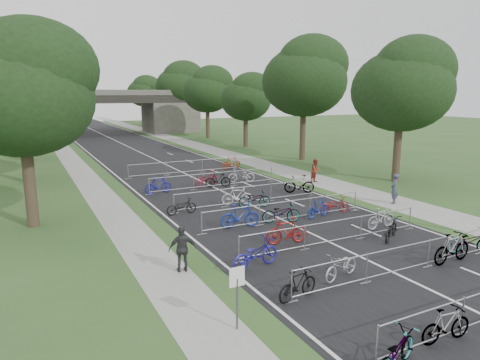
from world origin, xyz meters
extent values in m
cube|color=black|center=(0.00, 50.00, 0.01)|extent=(11.00, 140.00, 0.01)
cube|color=gray|center=(8.00, 50.00, 0.01)|extent=(3.00, 140.00, 0.01)
cube|color=gray|center=(-7.50, 50.00, 0.01)|extent=(2.00, 140.00, 0.01)
cube|color=silver|center=(0.00, 50.00, 0.00)|extent=(0.12, 140.00, 0.00)
cube|color=#4A4742|center=(-11.50, 65.00, 2.50)|extent=(8.00, 8.00, 5.00)
cube|color=#4A4742|center=(11.50, 65.00, 2.50)|extent=(8.00, 8.00, 5.00)
cube|color=black|center=(0.00, 65.00, 5.60)|extent=(30.00, 8.00, 1.20)
cube|color=#4A4742|center=(0.00, 61.20, 6.60)|extent=(30.00, 0.40, 0.90)
cube|color=#4A4742|center=(0.00, 68.80, 6.60)|extent=(30.00, 0.40, 0.90)
cylinder|color=#4C4C51|center=(-6.80, 3.00, 0.75)|extent=(0.06, 0.06, 1.50)
cube|color=white|center=(-6.80, 3.00, 1.55)|extent=(0.45, 0.04, 0.55)
cylinder|color=#33261C|center=(-11.50, 16.00, 2.10)|extent=(0.56, 0.56, 4.20)
ellipsoid|color=black|center=(-11.50, 16.00, 6.22)|extent=(6.72, 6.72, 5.51)
sphere|color=black|center=(-10.90, 15.50, 7.56)|extent=(5.38, 5.38, 5.38)
sphere|color=black|center=(-12.00, 16.50, 5.38)|extent=(4.37, 4.37, 4.37)
cylinder|color=#33261C|center=(13.00, 16.00, 2.24)|extent=(0.56, 0.56, 4.48)
ellipsoid|color=black|center=(13.00, 16.00, 6.63)|extent=(7.17, 7.17, 5.88)
sphere|color=black|center=(13.60, 15.50, 8.06)|extent=(5.73, 5.73, 5.73)
sphere|color=black|center=(12.50, 16.50, 5.73)|extent=(4.66, 4.66, 4.66)
cylinder|color=#33261C|center=(-11.50, 28.00, 2.36)|extent=(0.56, 0.56, 4.72)
ellipsoid|color=black|center=(-11.50, 28.00, 6.99)|extent=(7.56, 7.56, 6.20)
sphere|color=black|center=(-10.90, 27.50, 8.50)|extent=(6.05, 6.05, 6.05)
sphere|color=black|center=(-12.00, 28.50, 6.05)|extent=(4.91, 4.91, 4.91)
cylinder|color=#33261C|center=(13.00, 28.00, 2.55)|extent=(0.56, 0.56, 5.11)
ellipsoid|color=black|center=(13.00, 28.00, 7.56)|extent=(8.18, 8.18, 6.70)
sphere|color=black|center=(13.60, 27.50, 9.20)|extent=(6.54, 6.54, 6.54)
sphere|color=black|center=(12.50, 28.50, 6.54)|extent=(5.31, 5.31, 5.31)
cylinder|color=#33261C|center=(-11.50, 40.00, 2.62)|extent=(0.56, 0.56, 5.25)
ellipsoid|color=black|center=(-11.50, 40.00, 7.77)|extent=(8.40, 8.40, 6.89)
sphere|color=black|center=(-10.90, 39.50, 9.45)|extent=(6.72, 6.72, 6.72)
sphere|color=black|center=(-12.00, 40.50, 6.72)|extent=(5.46, 5.46, 5.46)
cylinder|color=#33261C|center=(13.00, 40.00, 1.92)|extent=(0.56, 0.56, 3.85)
ellipsoid|color=black|center=(13.00, 40.00, 5.70)|extent=(6.16, 6.16, 5.05)
sphere|color=black|center=(13.60, 39.50, 6.93)|extent=(4.93, 4.93, 4.93)
sphere|color=black|center=(12.50, 40.50, 4.93)|extent=(4.00, 4.00, 4.00)
cylinder|color=#33261C|center=(-11.50, 52.00, 2.10)|extent=(0.56, 0.56, 4.20)
ellipsoid|color=black|center=(-11.50, 52.00, 6.22)|extent=(6.72, 6.72, 5.51)
sphere|color=black|center=(-10.90, 51.50, 7.56)|extent=(5.38, 5.38, 5.38)
sphere|color=black|center=(-12.00, 52.50, 5.38)|extent=(4.37, 4.37, 4.37)
cylinder|color=#33261C|center=(13.00, 52.00, 2.24)|extent=(0.56, 0.56, 4.48)
ellipsoid|color=black|center=(13.00, 52.00, 6.63)|extent=(7.17, 7.17, 5.88)
sphere|color=black|center=(13.60, 51.50, 8.06)|extent=(5.73, 5.73, 5.73)
sphere|color=black|center=(12.50, 52.50, 5.73)|extent=(4.66, 4.66, 4.66)
cylinder|color=#33261C|center=(-11.50, 64.00, 2.36)|extent=(0.56, 0.56, 4.72)
ellipsoid|color=black|center=(-11.50, 64.00, 6.99)|extent=(7.56, 7.56, 6.20)
sphere|color=black|center=(-10.90, 63.50, 8.50)|extent=(6.05, 6.05, 6.05)
sphere|color=black|center=(-12.00, 64.50, 6.05)|extent=(4.91, 4.91, 4.91)
cylinder|color=#33261C|center=(13.00, 64.00, 2.55)|extent=(0.56, 0.56, 5.11)
ellipsoid|color=black|center=(13.00, 64.00, 7.56)|extent=(8.18, 8.18, 6.70)
sphere|color=black|center=(13.60, 63.50, 9.20)|extent=(6.54, 6.54, 6.54)
sphere|color=black|center=(12.50, 64.50, 6.54)|extent=(5.31, 5.31, 5.31)
cylinder|color=#33261C|center=(-11.50, 76.00, 2.62)|extent=(0.56, 0.56, 5.25)
ellipsoid|color=black|center=(-11.50, 76.00, 7.77)|extent=(8.40, 8.40, 6.89)
sphere|color=black|center=(-10.90, 75.50, 9.45)|extent=(6.72, 6.72, 6.72)
sphere|color=black|center=(-12.00, 76.50, 6.72)|extent=(5.46, 5.46, 5.46)
cylinder|color=#33261C|center=(13.00, 76.00, 1.92)|extent=(0.56, 0.56, 3.85)
ellipsoid|color=black|center=(13.00, 76.00, 5.70)|extent=(6.16, 6.16, 5.05)
sphere|color=black|center=(13.60, 75.50, 6.93)|extent=(4.93, 4.93, 4.93)
sphere|color=black|center=(12.50, 76.50, 4.93)|extent=(4.00, 4.00, 4.00)
cylinder|color=#33261C|center=(-11.50, 88.00, 2.10)|extent=(0.56, 0.56, 4.20)
ellipsoid|color=black|center=(-11.50, 88.00, 6.22)|extent=(6.72, 6.72, 5.51)
sphere|color=black|center=(-10.90, 87.50, 7.56)|extent=(5.38, 5.38, 5.38)
sphere|color=black|center=(-12.00, 88.50, 5.38)|extent=(4.37, 4.37, 4.37)
cylinder|color=#33261C|center=(13.00, 88.00, 2.24)|extent=(0.56, 0.56, 4.48)
ellipsoid|color=black|center=(13.00, 88.00, 6.63)|extent=(7.17, 7.17, 5.88)
sphere|color=black|center=(13.60, 87.50, 8.06)|extent=(5.73, 5.73, 5.73)
sphere|color=black|center=(12.50, 88.50, 5.73)|extent=(4.66, 4.66, 4.66)
cylinder|color=#9B9EA2|center=(-4.60, 0.00, 0.55)|extent=(0.05, 0.05, 1.10)
cylinder|color=#9B9EA2|center=(-1.53, 0.00, 0.55)|extent=(0.05, 0.05, 1.10)
cube|color=#9B9EA2|center=(-1.53, 0.00, 0.01)|extent=(0.50, 0.08, 0.03)
cylinder|color=#9B9EA2|center=(0.00, 3.60, 1.05)|extent=(9.20, 0.04, 0.04)
cylinder|color=#9B9EA2|center=(0.00, 3.60, 0.18)|extent=(9.20, 0.04, 0.04)
cylinder|color=#9B9EA2|center=(-4.60, 3.60, 0.55)|extent=(0.05, 0.05, 1.10)
cube|color=#9B9EA2|center=(-4.60, 3.60, 0.01)|extent=(0.50, 0.08, 0.03)
cylinder|color=#9B9EA2|center=(-1.53, 3.60, 0.55)|extent=(0.05, 0.05, 1.10)
cube|color=#9B9EA2|center=(-1.53, 3.60, 0.01)|extent=(0.50, 0.08, 0.03)
cylinder|color=#9B9EA2|center=(1.53, 3.60, 0.55)|extent=(0.05, 0.05, 1.10)
cube|color=#9B9EA2|center=(1.53, 3.60, 0.01)|extent=(0.50, 0.08, 0.03)
cube|color=#9B9EA2|center=(4.60, 3.60, 0.01)|extent=(0.50, 0.08, 0.03)
cylinder|color=#9B9EA2|center=(0.00, 7.20, 1.05)|extent=(9.20, 0.04, 0.04)
cylinder|color=#9B9EA2|center=(0.00, 7.20, 0.18)|extent=(9.20, 0.04, 0.04)
cylinder|color=#9B9EA2|center=(-4.60, 7.20, 0.55)|extent=(0.05, 0.05, 1.10)
cube|color=#9B9EA2|center=(-4.60, 7.20, 0.01)|extent=(0.50, 0.08, 0.03)
cylinder|color=#9B9EA2|center=(-1.53, 7.20, 0.55)|extent=(0.05, 0.05, 1.10)
cube|color=#9B9EA2|center=(-1.53, 7.20, 0.01)|extent=(0.50, 0.08, 0.03)
cylinder|color=#9B9EA2|center=(1.53, 7.20, 0.55)|extent=(0.05, 0.05, 1.10)
cube|color=#9B9EA2|center=(1.53, 7.20, 0.01)|extent=(0.50, 0.08, 0.03)
cylinder|color=#9B9EA2|center=(4.60, 7.20, 0.55)|extent=(0.05, 0.05, 1.10)
cube|color=#9B9EA2|center=(4.60, 7.20, 0.01)|extent=(0.50, 0.08, 0.03)
cylinder|color=#9B9EA2|center=(0.00, 11.00, 1.05)|extent=(9.20, 0.04, 0.04)
cylinder|color=#9B9EA2|center=(0.00, 11.00, 0.18)|extent=(9.20, 0.04, 0.04)
cylinder|color=#9B9EA2|center=(-4.60, 11.00, 0.55)|extent=(0.05, 0.05, 1.10)
cube|color=#9B9EA2|center=(-4.60, 11.00, 0.01)|extent=(0.50, 0.08, 0.03)
cylinder|color=#9B9EA2|center=(-1.53, 11.00, 0.55)|extent=(0.05, 0.05, 1.10)
cube|color=#9B9EA2|center=(-1.53, 11.00, 0.01)|extent=(0.50, 0.08, 0.03)
cylinder|color=#9B9EA2|center=(1.53, 11.00, 0.55)|extent=(0.05, 0.05, 1.10)
cube|color=#9B9EA2|center=(1.53, 11.00, 0.01)|extent=(0.50, 0.08, 0.03)
cylinder|color=#9B9EA2|center=(4.60, 11.00, 0.55)|extent=(0.05, 0.05, 1.10)
cube|color=#9B9EA2|center=(4.60, 11.00, 0.01)|extent=(0.50, 0.08, 0.03)
cylinder|color=#9B9EA2|center=(0.00, 15.00, 1.05)|extent=(9.20, 0.04, 0.04)
cylinder|color=#9B9EA2|center=(0.00, 15.00, 0.18)|extent=(9.20, 0.04, 0.04)
cylinder|color=#9B9EA2|center=(-4.60, 15.00, 0.55)|extent=(0.05, 0.05, 1.10)
cube|color=#9B9EA2|center=(-4.60, 15.00, 0.01)|extent=(0.50, 0.08, 0.03)
cylinder|color=#9B9EA2|center=(-1.53, 15.00, 0.55)|extent=(0.05, 0.05, 1.10)
cube|color=#9B9EA2|center=(-1.53, 15.00, 0.01)|extent=(0.50, 0.08, 0.03)
cylinder|color=#9B9EA2|center=(1.53, 15.00, 0.55)|extent=(0.05, 0.05, 1.10)
cube|color=#9B9EA2|center=(1.53, 15.00, 0.01)|extent=(0.50, 0.08, 0.03)
cylinder|color=#9B9EA2|center=(4.60, 15.00, 0.55)|extent=(0.05, 0.05, 1.10)
cube|color=#9B9EA2|center=(4.60, 15.00, 0.01)|extent=(0.50, 0.08, 0.03)
cylinder|color=#9B9EA2|center=(0.00, 20.00, 1.05)|extent=(9.20, 0.04, 0.04)
cylinder|color=#9B9EA2|center=(0.00, 20.00, 0.18)|extent=(9.20, 0.04, 0.04)
cylinder|color=#9B9EA2|center=(-4.60, 20.00, 0.55)|extent=(0.05, 0.05, 1.10)
cube|color=#9B9EA2|center=(-4.60, 20.00, 0.01)|extent=(0.50, 0.08, 0.03)
cylinder|color=#9B9EA2|center=(-1.53, 20.00, 0.55)|extent=(0.05, 0.05, 1.10)
cube|color=#9B9EA2|center=(-1.53, 20.00, 0.01)|extent=(0.50, 0.08, 0.03)
cylinder|color=#9B9EA2|center=(1.53, 20.00, 0.55)|extent=(0.05, 0.05, 1.10)
cube|color=#9B9EA2|center=(1.53, 20.00, 0.01)|extent=(0.50, 0.08, 0.03)
cylinder|color=#9B9EA2|center=(4.60, 20.00, 0.55)|extent=(0.05, 0.05, 1.10)
cube|color=#9B9EA2|center=(4.60, 20.00, 0.01)|extent=(0.50, 0.08, 0.03)
cylinder|color=#9B9EA2|center=(0.00, 26.00, 1.05)|extent=(9.20, 0.04, 0.04)
cylinder|color=#9B9EA2|center=(0.00, 26.00, 0.18)|extent=(9.20, 0.04, 0.04)
cylinder|color=#9B9EA2|center=(-4.60, 26.00, 0.55)|extent=(0.05, 0.05, 1.10)
cube|color=#9B9EA2|center=(-4.60, 26.00, 0.01)|extent=(0.50, 0.08, 0.03)
cylinder|color=#9B9EA2|center=(-1.53, 26.00, 0.55)|extent=(0.05, 0.05, 1.10)
cube|color=#9B9EA2|center=(-1.53, 26.00, 0.01)|extent=(0.50, 0.08, 0.03)
cylinder|color=#9B9EA2|center=(1.53, 26.00, 0.55)|extent=(0.05, 0.05, 1.10)
cube|color=#9B9EA2|center=(1.53, 26.00, 0.01)|extent=(0.50, 0.08, 0.03)
cylinder|color=#9B9EA2|center=(4.60, 26.00, 0.55)|extent=(0.05, 0.05, 1.10)
cube|color=#9B9EA2|center=(4.60, 26.00, 0.01)|extent=(0.50, 0.08, 0.03)
imported|color=#9B9EA2|center=(-4.30, -0.30, 0.48)|extent=(1.92, 1.18, 0.95)
imported|color=#9B9EA2|center=(-2.23, -0.05, 0.49)|extent=(1.66, 0.63, 0.97)
imported|color=black|center=(-4.30, 3.70, 0.50)|extent=(1.71, 0.79, 0.99)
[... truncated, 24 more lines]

